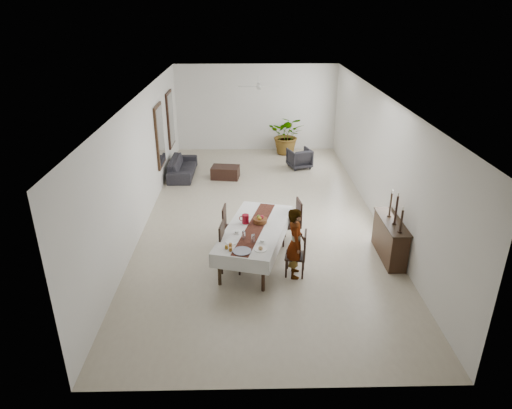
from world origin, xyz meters
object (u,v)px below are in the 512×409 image
object	(u,v)px
red_pitcher	(245,219)
woman	(295,243)
dining_table_top	(255,229)
sofa	(183,167)
sideboard_body	(390,240)

from	to	relation	value
red_pitcher	woman	size ratio (longest dim) A/B	0.13
red_pitcher	dining_table_top	bearing A→B (deg)	-45.96
dining_table_top	sofa	world-z (taller)	dining_table_top
woman	sofa	size ratio (longest dim) A/B	0.79
woman	sideboard_body	size ratio (longest dim) A/B	1.06
red_pitcher	sofa	world-z (taller)	red_pitcher
sofa	dining_table_top	bearing A→B (deg)	-156.22
dining_table_top	red_pitcher	world-z (taller)	red_pitcher
dining_table_top	sofa	xyz separation A→B (m)	(-2.28, 5.39, -0.46)
sideboard_body	sofa	size ratio (longest dim) A/B	0.74
dining_table_top	red_pitcher	size ratio (longest dim) A/B	12.00
sideboard_body	sofa	distance (m)	7.53
dining_table_top	red_pitcher	bearing A→B (deg)	149.04
woman	sofa	distance (m)	6.83
red_pitcher	sofa	size ratio (longest dim) A/B	0.11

